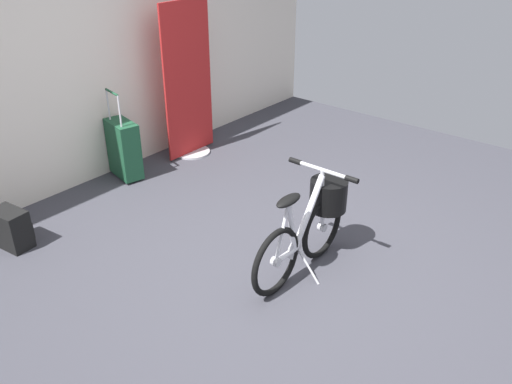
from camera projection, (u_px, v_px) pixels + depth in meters
name	position (u px, v px, depth m)	size (l,w,h in m)	color
ground_plane	(285.00, 279.00, 3.61)	(6.52, 6.52, 0.00)	#38383F
back_wall	(55.00, 28.00, 4.27)	(6.52, 0.10, 2.74)	silver
floor_banner_stand	(189.00, 90.00, 5.17)	(0.60, 0.36, 1.50)	#B7B7BC
folding_bike_foreground	(312.00, 220.00, 3.61)	(1.01, 0.53, 0.72)	black
rolling_suitcase	(124.00, 149.00, 4.87)	(0.25, 0.39, 0.83)	#19472D
backpack_on_floor	(12.00, 228.00, 3.91)	(0.22, 0.29, 0.30)	black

